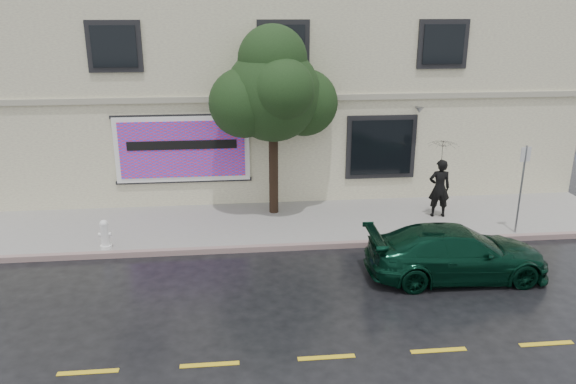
{
  "coord_description": "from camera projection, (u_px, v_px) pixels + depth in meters",
  "views": [
    {
      "loc": [
        -1.66,
        -12.48,
        6.35
      ],
      "look_at": [
        -0.14,
        2.2,
        1.43
      ],
      "focal_mm": 35.0,
      "sensor_mm": 36.0,
      "label": 1
    }
  ],
  "objects": [
    {
      "name": "billboard",
      "position": [
        182.0,
        149.0,
        17.62
      ],
      "size": [
        4.3,
        0.16,
        2.2
      ],
      "color": "white",
      "rests_on": "ground"
    },
    {
      "name": "fire_hydrant",
      "position": [
        105.0,
        234.0,
        14.97
      ],
      "size": [
        0.33,
        0.31,
        0.8
      ],
      "rotation": [
        0.0,
        0.0,
        0.22
      ],
      "color": "white",
      "rests_on": "sidewalk"
    },
    {
      "name": "pedestrian",
      "position": [
        439.0,
        188.0,
        17.1
      ],
      "size": [
        0.7,
        0.49,
        1.81
      ],
      "primitive_type": "imported",
      "rotation": [
        0.0,
        0.0,
        3.05
      ],
      "color": "black",
      "rests_on": "sidewalk"
    },
    {
      "name": "curb",
      "position": [
        296.0,
        247.0,
        15.34
      ],
      "size": [
        20.0,
        0.18,
        0.16
      ],
      "primitive_type": "cube",
      "color": "gray",
      "rests_on": "ground"
    },
    {
      "name": "building",
      "position": [
        273.0,
        84.0,
        21.32
      ],
      "size": [
        20.0,
        8.12,
        7.0
      ],
      "color": "#ECE9BD",
      "rests_on": "ground"
    },
    {
      "name": "street_tree",
      "position": [
        273.0,
        95.0,
        16.56
      ],
      "size": [
        2.83,
        2.83,
        5.13
      ],
      "color": "black",
      "rests_on": "sidewalk"
    },
    {
      "name": "ground",
      "position": [
        303.0,
        274.0,
        13.94
      ],
      "size": [
        90.0,
        90.0,
        0.0
      ],
      "primitive_type": "plane",
      "color": "black",
      "rests_on": "ground"
    },
    {
      "name": "umbrella",
      "position": [
        443.0,
        148.0,
        16.7
      ],
      "size": [
        1.06,
        1.06,
        0.73
      ],
      "primitive_type": "imported",
      "rotation": [
        0.0,
        0.0,
        -0.08
      ],
      "color": "black",
      "rests_on": "pedestrian"
    },
    {
      "name": "road_marking",
      "position": [
        326.0,
        357.0,
        10.64
      ],
      "size": [
        19.0,
        0.12,
        0.01
      ],
      "primitive_type": "cube",
      "color": "gold",
      "rests_on": "ground"
    },
    {
      "name": "sign_pole",
      "position": [
        522.0,
        181.0,
        15.64
      ],
      "size": [
        0.31,
        0.07,
        2.56
      ],
      "rotation": [
        0.0,
        0.0,
        0.16
      ],
      "color": "gray",
      "rests_on": "sidewalk"
    },
    {
      "name": "sidewalk",
      "position": [
        289.0,
        223.0,
        16.99
      ],
      "size": [
        20.0,
        3.5,
        0.15
      ],
      "primitive_type": "cube",
      "color": "gray",
      "rests_on": "ground"
    },
    {
      "name": "car",
      "position": [
        457.0,
        253.0,
        13.63
      ],
      "size": [
        4.43,
        2.03,
        1.28
      ],
      "primitive_type": "imported",
      "rotation": [
        0.0,
        0.0,
        1.55
      ],
      "color": "black",
      "rests_on": "ground"
    }
  ]
}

